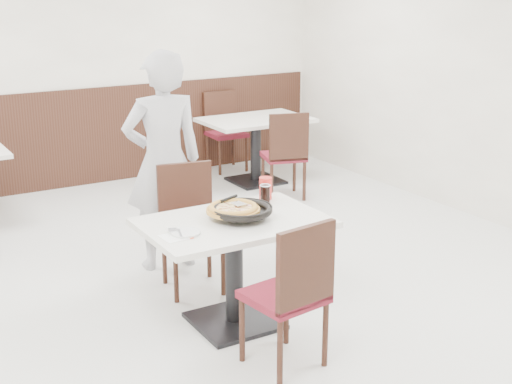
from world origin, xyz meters
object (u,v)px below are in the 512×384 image
chair_far (192,230)px  pizza_pan (242,213)px  cola_glass (265,195)px  diner_person (163,162)px  red_cup (266,188)px  bg_chair_right_far (227,132)px  pizza (233,210)px  bg_table_right (256,150)px  side_plate (185,233)px  chair_near (284,293)px  main_table (234,273)px  bg_chair_right_near (284,154)px

chair_far → pizza_pan: chair_far is taller
pizza_pan → cola_glass: 0.38m
diner_person → chair_far: bearing=95.3°
pizza_pan → red_cup: size_ratio=2.26×
red_cup → bg_chair_right_far: size_ratio=0.17×
pizza → bg_table_right: 3.54m
side_plate → bg_table_right: side_plate is taller
chair_far → bg_chair_right_far: bearing=-112.3°
chair_near → pizza_pan: bearing=77.0°
main_table → chair_near: size_ratio=1.26×
cola_glass → main_table: bearing=-151.3°
bg_chair_right_near → main_table: bearing=-112.6°
chair_far → chair_near: bearing=100.0°
diner_person → bg_chair_right_near: size_ratio=1.86×
chair_near → bg_chair_right_near: 3.48m
main_table → red_cup: 0.69m
cola_glass → pizza: bearing=-153.8°
pizza → bg_chair_right_far: bg_chair_right_far is taller
main_table → side_plate: size_ratio=6.48×
side_plate → pizza_pan: bearing=8.6°
bg_chair_right_far → bg_table_right: bearing=94.9°
pizza_pan → pizza: (-0.04, 0.04, 0.02)m
main_table → bg_chair_right_far: bg_chair_right_far is taller
chair_far → cola_glass: chair_far is taller
cola_glass → bg_chair_right_near: 2.62m
pizza_pan → side_plate: size_ratio=1.95×
diner_person → bg_table_right: (1.90, 1.78, -0.51)m
main_table → bg_table_right: same height
bg_table_right → pizza: bearing=-123.0°
chair_far → bg_table_right: chair_far is taller
main_table → red_cup: size_ratio=7.50×
red_cup → bg_chair_right_near: bearing=54.2°
pizza_pan → chair_near: bearing=-95.2°
main_table → diner_person: size_ratio=0.68×
pizza → side_plate: pizza is taller
pizza_pan → cola_glass: size_ratio=2.78×
pizza → pizza_pan: bearing=-40.2°
main_table → pizza: 0.44m
main_table → chair_far: bearing=89.8°
red_cup → diner_person: (-0.41, 0.89, 0.05)m
chair_near → side_plate: chair_near is taller
chair_near → cola_glass: bearing=58.1°
pizza → red_cup: 0.50m
red_cup → diner_person: size_ratio=0.09×
chair_near → bg_table_right: bearing=54.0°
chair_near → chair_far: 1.27m
side_plate → diner_person: 1.34m
side_plate → pizza: bearing=14.7°
main_table → side_plate: 0.55m
pizza_pan → bg_chair_right_near: bg_chair_right_near is taller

